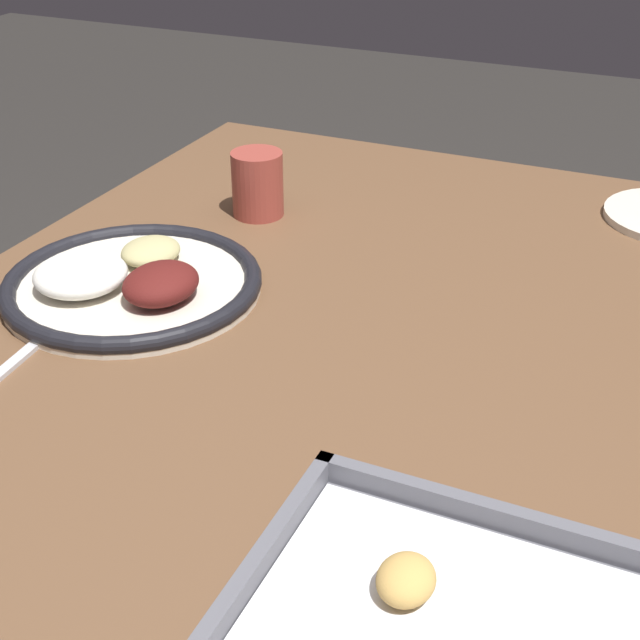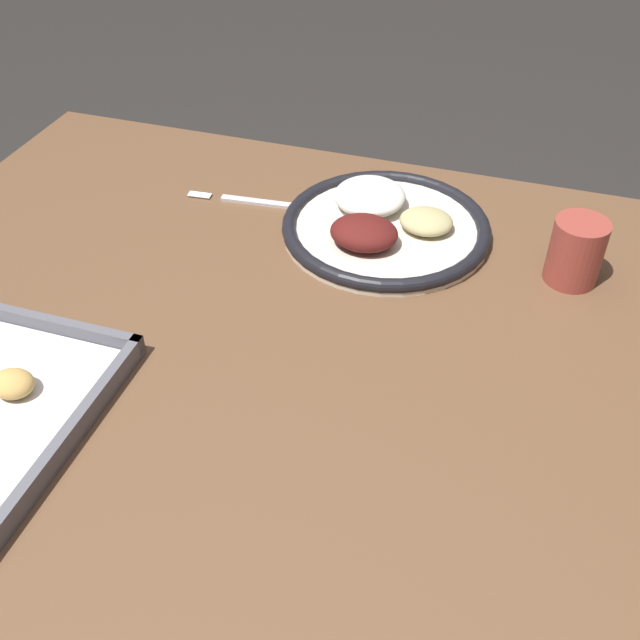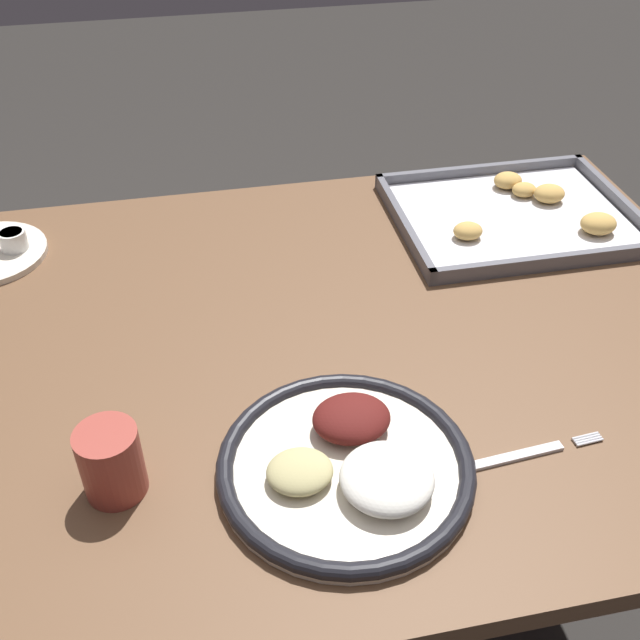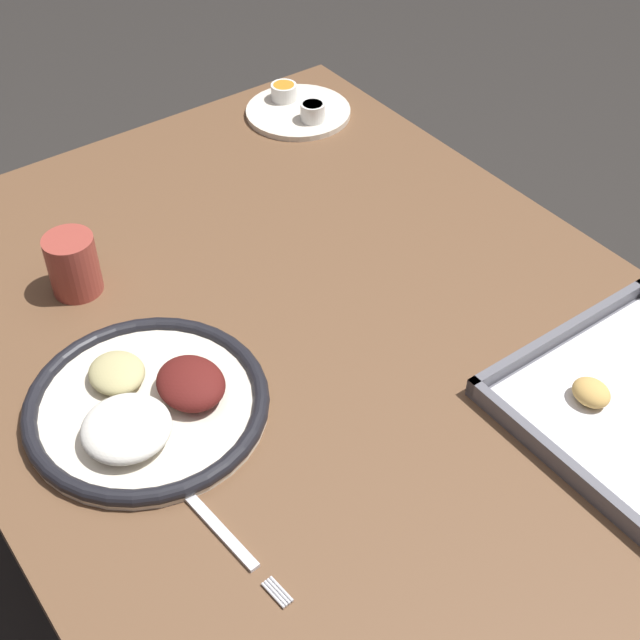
% 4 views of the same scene
% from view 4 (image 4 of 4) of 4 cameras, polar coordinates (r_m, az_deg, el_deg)
% --- Properties ---
extents(ground_plane, '(8.00, 8.00, 0.00)m').
position_cam_4_polar(ground_plane, '(1.72, 0.17, -18.54)').
color(ground_plane, '#282623').
extents(dining_table, '(1.23, 0.89, 0.71)m').
position_cam_4_polar(dining_table, '(1.22, 0.23, -4.59)').
color(dining_table, brown).
rests_on(dining_table, ground_plane).
extents(dinner_plate, '(0.29, 0.29, 0.05)m').
position_cam_4_polar(dinner_plate, '(1.07, -11.02, -5.32)').
color(dinner_plate, beige).
rests_on(dinner_plate, dining_table).
extents(fork, '(0.21, 0.03, 0.00)m').
position_cam_4_polar(fork, '(0.97, -6.45, -13.19)').
color(fork, silver).
rests_on(fork, dining_table).
extents(saucer_plate, '(0.18, 0.18, 0.04)m').
position_cam_4_polar(saucer_plate, '(1.60, -1.42, 13.36)').
color(saucer_plate, beige).
rests_on(saucer_plate, dining_table).
extents(drinking_cup, '(0.07, 0.07, 0.09)m').
position_cam_4_polar(drinking_cup, '(1.24, -15.53, 3.43)').
color(drinking_cup, '#993D33').
rests_on(drinking_cup, dining_table).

